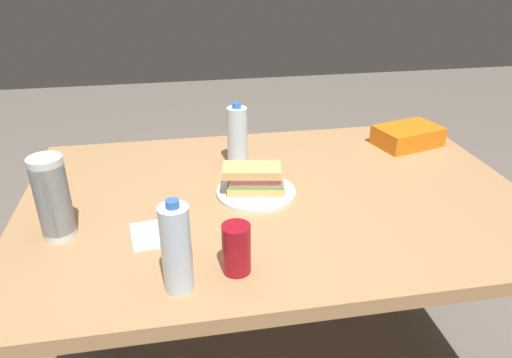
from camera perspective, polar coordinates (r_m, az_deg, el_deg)
name	(u,v)px	position (r m, az deg, el deg)	size (l,w,h in m)	color
dining_table	(275,218)	(1.47, 2.36, -4.75)	(1.50, 0.99, 0.73)	tan
paper_plate	(256,192)	(1.43, 0.00, -1.58)	(0.24, 0.24, 0.01)	white
sandwich	(255,178)	(1.40, -0.15, 0.07)	(0.20, 0.12, 0.08)	#DBB26B
soda_can_red	(236,249)	(1.08, -2.37, -8.37)	(0.07, 0.07, 0.12)	maroon
chip_bag	(408,136)	(1.85, 17.76, 4.96)	(0.23, 0.15, 0.07)	orange
water_bottle_tall	(237,136)	(1.58, -2.27, 5.17)	(0.07, 0.07, 0.21)	silver
plastic_cup_stack	(53,198)	(1.28, -23.24, -2.11)	(0.08, 0.08, 0.22)	silver
water_bottle_spare	(176,248)	(1.02, -9.54, -8.22)	(0.07, 0.07, 0.22)	silver
paper_napkin	(157,233)	(1.27, -11.80, -6.42)	(0.13, 0.13, 0.01)	white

